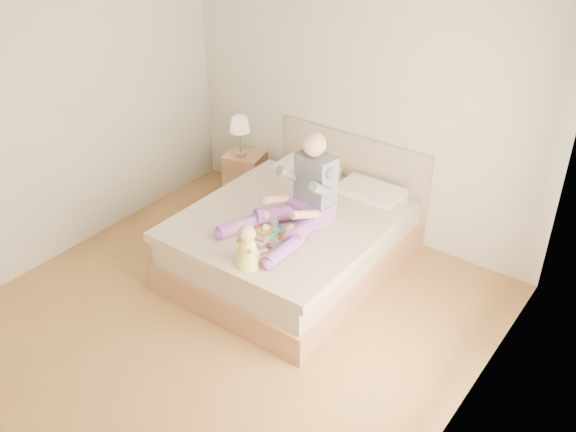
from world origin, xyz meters
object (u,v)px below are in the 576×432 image
Objects in this scene: nightstand at (245,174)px; adult at (301,199)px; tray at (270,235)px; bed at (297,236)px; baby at (248,249)px.

nightstand is 0.46× the size of adult.
adult is 0.41m from tray.
adult is at bearing 96.95° from tray.
bed is 1.05m from baby.
baby reaches higher than tray.
bed is 2.02× the size of adult.
adult is at bearing -47.33° from nightstand.
bed is at bearing -45.04° from nightstand.
adult is (1.46, -0.98, 0.61)m from nightstand.
nightstand is 2.33m from baby.
baby is at bearing -56.08° from tray.
bed is at bearing 119.85° from tray.
nightstand is (-1.29, 0.80, -0.07)m from bed.
bed is 4.34× the size of tray.
tray is (-0.08, -0.33, -0.22)m from adult.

